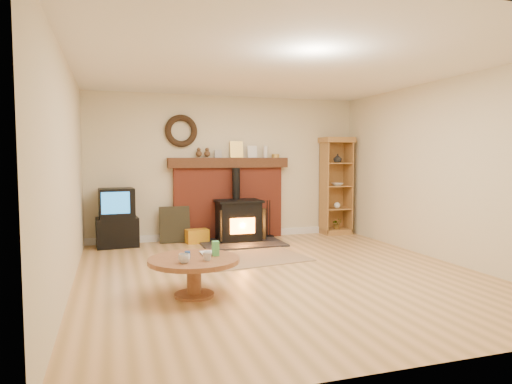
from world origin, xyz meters
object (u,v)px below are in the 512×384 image
object	(u,v)px
wood_stove	(239,222)
coffee_table	(194,265)
curio_cabinet	(336,186)
tv_unit	(117,219)

from	to	relation	value
wood_stove	coffee_table	xyz separation A→B (m)	(-1.29, -2.89, -0.02)
curio_cabinet	coffee_table	bearing A→B (deg)	-136.30
wood_stove	tv_unit	size ratio (longest dim) A/B	1.43
wood_stove	coffee_table	world-z (taller)	wood_stove
wood_stove	curio_cabinet	size ratio (longest dim) A/B	0.75
wood_stove	curio_cabinet	distance (m)	2.12
wood_stove	tv_unit	world-z (taller)	wood_stove
tv_unit	curio_cabinet	xyz separation A→B (m)	(4.07, 0.09, 0.47)
wood_stove	curio_cabinet	xyz separation A→B (m)	(2.03, 0.28, 0.58)
curio_cabinet	coffee_table	size ratio (longest dim) A/B	1.91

